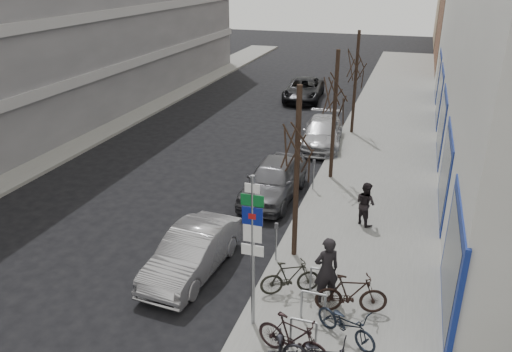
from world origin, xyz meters
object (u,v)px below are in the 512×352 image
Objects in this scene: bike_far_curb at (321,352)px; bike_near_left at (281,349)px; bike_near_right at (293,338)px; bike_mid_curb at (347,321)px; meter_mid at (314,172)px; parked_car_front at (192,252)px; tree_far at (357,58)px; pedestrian_far at (366,203)px; bike_mid_inner at (290,277)px; meter_front at (276,238)px; highway_sign_pole at (253,244)px; tree_near at (298,134)px; meter_back at (336,131)px; parked_car_mid at (274,179)px; lane_car at (304,89)px; bike_far_inner at (351,294)px; bike_rack at (313,303)px; pedestrian_near at (326,270)px; tree_mid at (336,85)px; parked_car_back at (322,133)px.

bike_near_left is at bearing 102.49° from bike_far_curb.
bike_mid_curb is (1.06, 1.00, -0.04)m from bike_near_right.
parked_car_front is (-2.24, -6.69, -0.23)m from meter_mid.
pedestrian_far is at bearing -79.84° from tree_far.
meter_front is at bearing 1.24° from bike_mid_inner.
pedestrian_far is (0.80, 7.07, 0.22)m from bike_near_right.
bike_mid_curb is (2.31, 0.13, -1.78)m from highway_sign_pole.
bike_near_left is 4.69m from parked_car_front.
bike_near_right is at bearing -76.58° from tree_near.
parked_car_mid is at bearing -102.22° from meter_back.
tree_far is 8.59m from lane_car.
tree_near is 4.33× the size of meter_mid.
bike_rack is at bearing 109.84° from bike_far_inner.
meter_mid is at bearing 46.72° from bike_mid_curb.
pedestrian_far is at bearing 32.20° from bike_mid_curb.
meter_mid is at bearing -20.80° from bike_mid_inner.
tree_far reaches higher than bike_far_inner.
pedestrian_near is at bearing -0.92° from parked_car_front.
bike_mid_curb is (0.91, -0.48, 0.02)m from bike_rack.
bike_mid_inner is 4.93m from pedestrian_far.
bike_far_inner is (-0.04, 1.06, 0.05)m from bike_mid_curb.
bike_near_right is 1.08× the size of bike_far_curb.
bike_mid_inner is (0.82, -1.50, -0.25)m from meter_front.
meter_mid is 7.74m from bike_far_inner.
bike_near_left is 9.23m from parked_car_mid.
pedestrian_far is at bearing 9.43° from bike_near_right.
parked_car_mid is (-3.58, 8.66, 0.09)m from bike_far_curb.
bike_mid_inner is (-0.49, 2.75, 0.00)m from bike_near_left.
meter_mid is 0.68× the size of bike_near_right.
bike_rack is 13.50m from meter_back.
parked_car_mid is at bearing 24.36° from bike_far_curb.
bike_mid_inner is 0.90× the size of bike_far_inner.
meter_back is 14.11m from bike_mid_curb.
meter_front is at bearing 124.51° from bike_rack.
meter_front is at bearing -91.91° from tree_far.
meter_mid is 0.75× the size of bike_mid_inner.
meter_mid is at bearing 90.00° from meter_front.
tree_mid is 11.73m from bike_far_curb.
pedestrian_far reaches higher than bike_far_inner.
parked_car_front is 0.81× the size of lane_car.
bike_near_left is 0.89× the size of bike_far_inner.
pedestrian_far reaches higher than meter_front.
tree_mid reaches higher than meter_mid.
tree_far reaches higher than bike_far_curb.
lane_car reaches higher than bike_near_left.
bike_rack is at bearing -13.55° from parked_car_front.
bike_rack is 0.41× the size of tree_near.
bike_rack is at bearing 63.69° from bike_near_left.
bike_far_inner is at bearing -70.99° from meter_mid.
parked_car_back is 8.62m from pedestrian_far.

